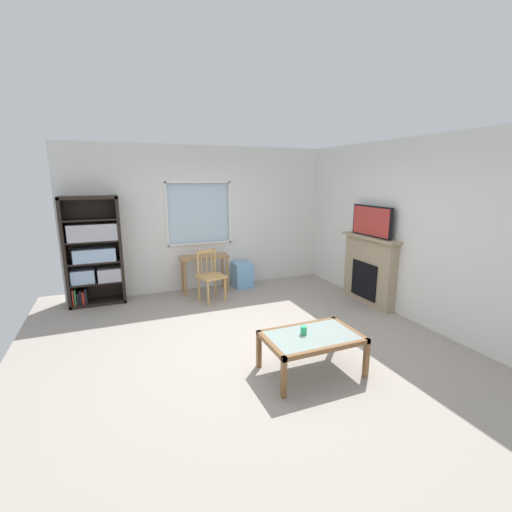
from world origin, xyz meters
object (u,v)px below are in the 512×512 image
plastic_drawer_unit (242,275)px  fireplace (369,270)px  coffee_table (312,340)px  desk_under_window (204,263)px  bookshelf (94,253)px  wooden_chair (211,275)px  sippy_cup (304,330)px  tv (372,221)px

plastic_drawer_unit → fireplace: (1.70, -1.68, 0.34)m
coffee_table → desk_under_window: bearing=97.1°
bookshelf → coffee_table: size_ratio=1.75×
desk_under_window → wooden_chair: (-0.02, -0.52, -0.11)m
plastic_drawer_unit → coffee_table: plastic_drawer_unit is taller
desk_under_window → sippy_cup: size_ratio=9.90×
desk_under_window → plastic_drawer_unit: (0.78, 0.05, -0.33)m
wooden_chair → coffee_table: size_ratio=0.85×
wooden_chair → coffee_table: wooden_chair is taller
wooden_chair → plastic_drawer_unit: wooden_chair is taller
plastic_drawer_unit → sippy_cup: sippy_cup is taller
coffee_table → sippy_cup: sippy_cup is taller
plastic_drawer_unit → fireplace: 2.42m
desk_under_window → tv: tv is taller
plastic_drawer_unit → coffee_table: 3.28m
coffee_table → bookshelf: bearing=124.4°
bookshelf → desk_under_window: bearing=-3.3°
plastic_drawer_unit → desk_under_window: bearing=-176.3°
fireplace → sippy_cup: (-2.15, -1.52, -0.10)m
wooden_chair → plastic_drawer_unit: (0.80, 0.57, -0.22)m
bookshelf → tv: (4.32, -1.74, 0.53)m
plastic_drawer_unit → tv: bearing=-45.0°
desk_under_window → tv: size_ratio=0.98×
desk_under_window → fireplace: bearing=-33.4°
fireplace → desk_under_window: bearing=146.6°
bookshelf → wooden_chair: bearing=-18.7°
plastic_drawer_unit → fireplace: fireplace is taller
desk_under_window → bookshelf: bearing=176.7°
bookshelf → sippy_cup: 3.95m
wooden_chair → tv: size_ratio=0.99×
coffee_table → tv: bearing=37.3°
sippy_cup → plastic_drawer_unit: bearing=81.9°
coffee_table → sippy_cup: size_ratio=11.71×
desk_under_window → wooden_chair: wooden_chair is taller
sippy_cup → coffee_table: bearing=-34.6°
wooden_chair → tv: 2.88m
fireplace → wooden_chair: bearing=155.9°
coffee_table → fireplace: bearing=37.1°
plastic_drawer_unit → fireplace: bearing=-44.7°
bookshelf → tv: 4.69m
desk_under_window → sippy_cup: desk_under_window is taller
fireplace → coffee_table: (-2.08, -1.57, -0.20)m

